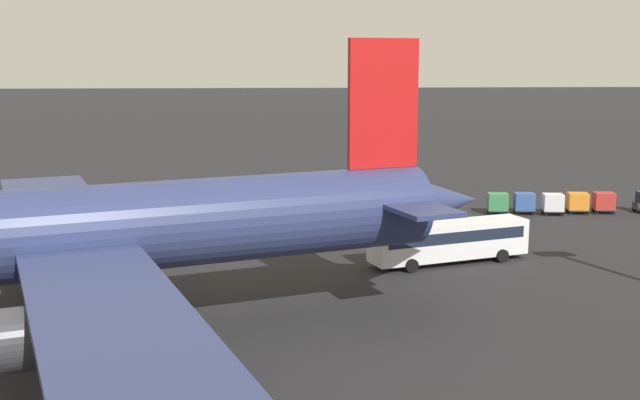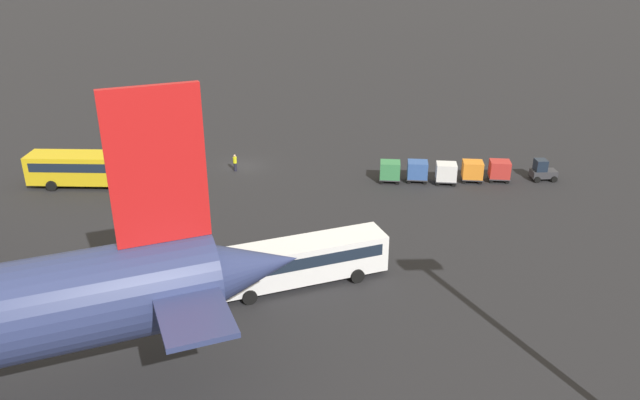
{
  "view_description": "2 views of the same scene",
  "coord_description": "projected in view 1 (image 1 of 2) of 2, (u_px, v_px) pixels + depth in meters",
  "views": [
    {
      "loc": [
        7.84,
        80.92,
        15.48
      ],
      "look_at": [
        3.8,
        17.71,
        3.96
      ],
      "focal_mm": 45.0,
      "sensor_mm": 36.0,
      "label": 1
    },
    {
      "loc": [
        -5.59,
        60.55,
        23.04
      ],
      "look_at": [
        -7.31,
        16.5,
        3.38
      ],
      "focal_mm": 35.0,
      "sensor_mm": 36.0,
      "label": 2
    }
  ],
  "objects": [
    {
      "name": "shuttle_bus_near",
      "position": [
        212.0,
        198.0,
        76.97
      ],
      "size": [
        13.01,
        3.86,
        3.16
      ],
      "rotation": [
        0.0,
        0.0,
        -0.07
      ],
      "color": "gold",
      "rests_on": "ground"
    },
    {
      "name": "airplane",
      "position": [
        41.0,
        237.0,
        41.5
      ],
      "size": [
        52.49,
        46.11,
        16.44
      ],
      "rotation": [
        0.0,
        0.0,
        0.34
      ],
      "color": "navy",
      "rests_on": "ground"
    },
    {
      "name": "cargo_cart_blue",
      "position": [
        524.0,
        202.0,
        78.79
      ],
      "size": [
        2.21,
        1.94,
        2.06
      ],
      "rotation": [
        0.0,
        0.0,
        -0.14
      ],
      "color": "#38383D",
      "rests_on": "ground"
    },
    {
      "name": "shuttle_bus_far",
      "position": [
        449.0,
        239.0,
        60.07
      ],
      "size": [
        12.66,
        6.38,
        3.1
      ],
      "rotation": [
        0.0,
        0.0,
        0.32
      ],
      "color": "white",
      "rests_on": "ground"
    },
    {
      "name": "cargo_cart_red",
      "position": [
        604.0,
        201.0,
        79.13
      ],
      "size": [
        2.21,
        1.94,
        2.06
      ],
      "rotation": [
        0.0,
        0.0,
        -0.14
      ],
      "color": "#38383D",
      "rests_on": "ground"
    },
    {
      "name": "worker_person",
      "position": [
        340.0,
        201.0,
        81.23
      ],
      "size": [
        0.38,
        0.38,
        1.74
      ],
      "color": "#1E1E2D",
      "rests_on": "ground"
    },
    {
      "name": "cargo_cart_green",
      "position": [
        498.0,
        202.0,
        78.67
      ],
      "size": [
        2.21,
        1.94,
        2.06
      ],
      "rotation": [
        0.0,
        0.0,
        -0.14
      ],
      "color": "#38383D",
      "rests_on": "ground"
    },
    {
      "name": "cargo_cart_orange",
      "position": [
        578.0,
        202.0,
        78.93
      ],
      "size": [
        2.21,
        1.94,
        2.06
      ],
      "rotation": [
        0.0,
        0.0,
        -0.14
      ],
      "color": "#38383D",
      "rests_on": "ground"
    },
    {
      "name": "ground_plane",
      "position": [
        346.0,
        207.0,
        82.72
      ],
      "size": [
        600.0,
        600.0,
        0.0
      ],
      "primitive_type": "plane",
      "color": "#232326"
    },
    {
      "name": "cargo_cart_white",
      "position": [
        553.0,
        203.0,
        78.34
      ],
      "size": [
        2.21,
        1.94,
        2.06
      ],
      "rotation": [
        0.0,
        0.0,
        -0.14
      ],
      "color": "#38383D",
      "rests_on": "ground"
    }
  ]
}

